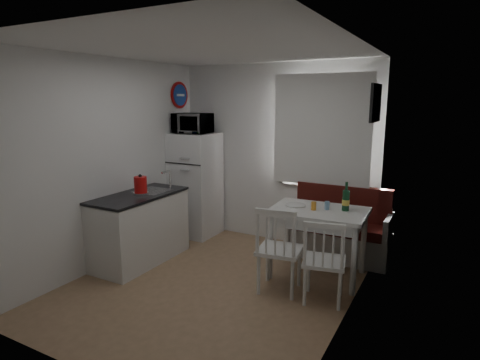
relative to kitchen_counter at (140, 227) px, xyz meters
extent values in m
cube|color=#8F6D4C|center=(1.20, -0.16, -0.46)|extent=(3.00, 3.50, 0.02)
cube|color=white|center=(1.20, -0.16, 2.14)|extent=(3.00, 3.50, 0.02)
cube|color=white|center=(1.20, 1.59, 0.84)|extent=(3.00, 0.02, 2.60)
cube|color=white|center=(1.20, -1.91, 0.84)|extent=(3.00, 0.02, 2.60)
cube|color=white|center=(-0.30, -0.16, 0.84)|extent=(0.02, 3.50, 2.60)
cube|color=white|center=(2.70, -0.16, 0.84)|extent=(0.02, 3.50, 2.60)
cube|color=silver|center=(1.90, 1.56, 1.17)|extent=(1.22, 0.06, 1.47)
cube|color=white|center=(1.90, 1.49, 1.22)|extent=(1.35, 0.02, 1.50)
cube|color=silver|center=(0.00, -0.01, -0.03)|extent=(0.60, 1.30, 0.86)
cube|color=black|center=(0.00, -0.01, 0.43)|extent=(0.62, 1.32, 0.03)
cube|color=#99999E|center=(0.02, 0.24, 0.39)|extent=(0.40, 0.40, 0.10)
cylinder|color=silver|center=(0.18, 0.42, 0.57)|extent=(0.02, 0.02, 0.26)
cylinder|color=#193D9A|center=(-0.27, 1.29, 1.69)|extent=(0.03, 0.40, 0.40)
cube|color=black|center=(2.67, 0.94, 1.59)|extent=(0.04, 0.52, 0.42)
cube|color=silver|center=(2.24, 1.32, -0.27)|extent=(1.34, 0.51, 0.37)
cube|color=#541713|center=(2.24, 1.32, -0.02)|extent=(1.27, 0.47, 0.12)
cube|color=#541713|center=(2.24, 1.52, 0.26)|extent=(1.27, 0.10, 0.47)
cube|color=silver|center=(2.17, 0.66, 0.35)|extent=(1.13, 0.82, 0.04)
cube|color=silver|center=(2.17, 0.66, 0.26)|extent=(1.02, 0.70, 0.13)
cylinder|color=silver|center=(2.17, 0.66, -0.07)|extent=(0.07, 0.07, 0.78)
cube|color=silver|center=(1.92, 0.09, 0.01)|extent=(0.52, 0.50, 0.04)
cube|color=silver|center=(1.92, -0.10, 0.28)|extent=(0.44, 0.11, 0.48)
cube|color=silver|center=(2.42, 0.09, -0.02)|extent=(0.50, 0.49, 0.04)
cube|color=silver|center=(2.42, -0.09, 0.22)|extent=(0.41, 0.12, 0.45)
cube|color=white|center=(0.02, 1.24, 0.34)|extent=(0.63, 0.63, 1.59)
imported|color=white|center=(0.02, 1.19, 1.28)|extent=(0.54, 0.37, 0.30)
cylinder|color=red|center=(0.05, -0.01, 0.57)|extent=(0.19, 0.19, 0.26)
cylinder|color=orange|center=(2.12, 0.61, 0.42)|extent=(0.06, 0.06, 0.10)
cylinder|color=#75A2C7|center=(2.25, 0.71, 0.42)|extent=(0.06, 0.06, 0.10)
cylinder|color=white|center=(1.87, 0.68, 0.38)|extent=(0.24, 0.24, 0.02)
camera|label=1|loc=(3.50, -3.76, 1.64)|focal=30.00mm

